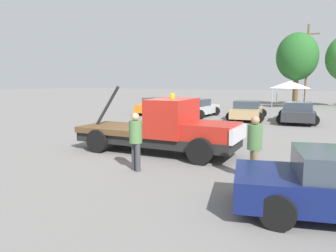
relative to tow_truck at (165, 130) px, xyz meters
name	(u,v)px	position (x,y,z in m)	size (l,w,h in m)	color
ground_plane	(156,152)	(-0.38, -0.01, -0.90)	(160.00, 160.00, 0.00)	slate
tow_truck	(165,130)	(0.00, 0.00, 0.00)	(6.29, 2.27, 2.51)	black
person_near_truck	(255,144)	(3.69, -1.81, 0.13)	(0.39, 0.39, 1.77)	#847051
person_at_hood	(136,138)	(0.30, -2.48, 0.12)	(0.39, 0.39, 1.77)	#38383D
parked_car_orange	(157,106)	(-7.37, 12.65, -0.25)	(2.58, 4.83, 1.34)	orange
parked_car_silver	(197,108)	(-3.61, 12.07, -0.25)	(2.54, 4.43, 1.34)	#B7B7BC
parked_car_tan	(247,111)	(0.20, 11.82, -0.25)	(2.80, 4.44, 1.34)	tan
parked_car_charcoal	(298,112)	(3.43, 12.05, -0.25)	(2.81, 4.95, 1.34)	#2D2D33
canopy_tent_white	(290,85)	(1.37, 24.42, 1.38)	(2.92, 2.92, 2.66)	#9E9EA3
tree_center	(297,57)	(1.66, 26.96, 4.26)	(4.31, 4.31, 7.69)	brown
utility_pole	(307,63)	(2.62, 27.42, 3.63)	(2.20, 0.24, 8.53)	brown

